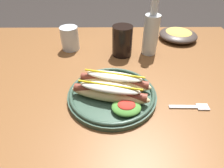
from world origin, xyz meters
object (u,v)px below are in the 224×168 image
(glass_bottle, at_px, (151,32))
(side_bowl, at_px, (178,34))
(fork, at_px, (192,107))
(water_cup, at_px, (70,38))
(hot_dog_plate, at_px, (113,92))
(soda_cup, at_px, (122,41))

(glass_bottle, xyz_separation_m, side_bowl, (0.17, 0.14, -0.07))
(fork, relative_size, water_cup, 1.18)
(side_bowl, bearing_deg, fork, -100.57)
(hot_dog_plate, xyz_separation_m, glass_bottle, (0.16, 0.30, 0.07))
(glass_bottle, bearing_deg, soda_cup, -173.84)
(soda_cup, distance_m, water_cup, 0.24)
(glass_bottle, relative_size, side_bowl, 1.34)
(glass_bottle, bearing_deg, fork, -77.19)
(hot_dog_plate, bearing_deg, side_bowl, 52.86)
(soda_cup, height_order, water_cup, soda_cup)
(fork, bearing_deg, side_bowl, 80.67)
(hot_dog_plate, xyz_separation_m, water_cup, (-0.19, 0.34, 0.03))
(fork, height_order, side_bowl, side_bowl)
(soda_cup, xyz_separation_m, water_cup, (-0.23, 0.05, -0.01))
(glass_bottle, height_order, side_bowl, glass_bottle)
(hot_dog_plate, bearing_deg, fork, -11.05)
(soda_cup, xyz_separation_m, side_bowl, (0.29, 0.15, -0.04))
(water_cup, bearing_deg, glass_bottle, -6.77)
(water_cup, height_order, side_bowl, water_cup)
(hot_dog_plate, height_order, soda_cup, soda_cup)
(water_cup, bearing_deg, soda_cup, -13.28)
(hot_dog_plate, xyz_separation_m, fork, (0.24, -0.05, -0.02))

